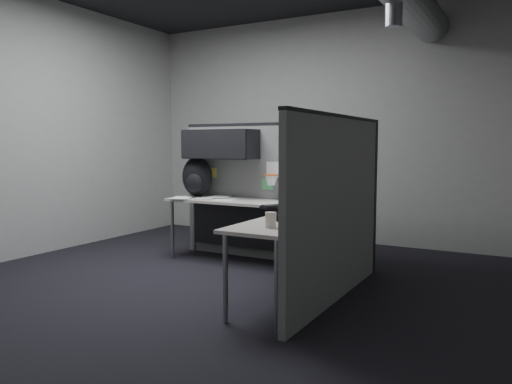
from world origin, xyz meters
The scene contains 12 objects.
room centered at (0.56, 0.00, 2.10)m, with size 5.62×5.62×3.22m.
partition_back centered at (-0.25, 1.23, 1.00)m, with size 2.44×0.42×1.63m.
partition_right centered at (1.10, 0.22, 0.82)m, with size 0.07×2.23×1.63m.
desk centered at (0.15, 0.70, 0.61)m, with size 2.31×2.11×0.73m.
monitor centered at (0.74, 0.99, 0.96)m, with size 0.55×0.55×0.44m.
keyboard centered at (0.34, 0.59, 0.75)m, with size 0.32×0.42×0.04m.
mouse centered at (0.62, 0.30, 0.75)m, with size 0.30×0.29×0.05m.
phone centered at (0.81, -0.16, 0.77)m, with size 0.24×0.25×0.10m.
bottles centered at (0.99, -0.44, 0.76)m, with size 0.13×0.18×0.08m.
cup centered at (0.83, -0.54, 0.79)m, with size 0.09×0.09×0.12m, color #BCB2A6.
papers centered at (-0.80, 0.98, 0.74)m, with size 0.86×0.69×0.01m.
backpack centered at (-1.03, 1.07, 0.97)m, with size 0.42×0.38×0.49m.
Camera 1 is at (2.58, -3.94, 1.37)m, focal length 35.00 mm.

